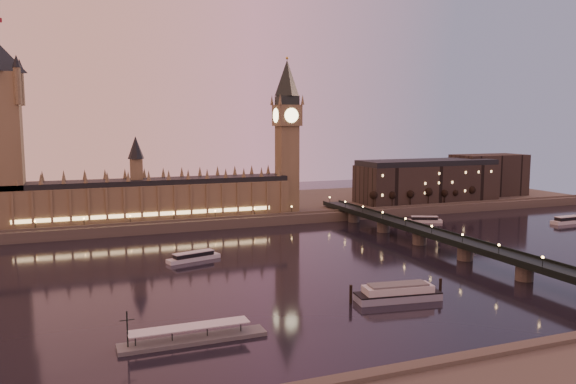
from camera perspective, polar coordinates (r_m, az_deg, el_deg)
name	(u,v)px	position (r m, az deg, el deg)	size (l,w,h in m)	color
ground	(273,268)	(258.10, -1.54, -7.75)	(700.00, 700.00, 0.00)	black
far_embankment	(236,208)	(420.66, -5.32, -1.62)	(560.00, 130.00, 6.00)	#423D35
palace_of_westminster	(147,194)	(361.34, -14.14, -0.22)	(180.00, 26.62, 52.00)	brown
victoria_tower	(0,123)	(357.71, -27.23, 6.24)	(31.68, 31.68, 118.00)	brown
big_ben	(287,126)	(381.90, -0.10, 6.72)	(17.68, 17.68, 104.00)	brown
westminster_bridge	(440,241)	(299.64, 15.23, -4.84)	(13.20, 260.00, 15.30)	black
city_block	(448,179)	(462.36, 15.95, 1.32)	(155.00, 45.00, 34.00)	black
bare_tree_0	(376,197)	(401.89, 8.94, -0.47)	(5.38, 5.38, 10.95)	black
bare_tree_1	(393,196)	(409.11, 10.64, -0.38)	(5.38, 5.38, 10.95)	black
bare_tree_2	(410,195)	(416.67, 12.27, -0.29)	(5.38, 5.38, 10.95)	black
bare_tree_3	(426,194)	(424.56, 13.85, -0.20)	(5.38, 5.38, 10.95)	black
bare_tree_4	(442,193)	(432.76, 15.37, -0.11)	(5.38, 5.38, 10.95)	black
bare_tree_5	(457,192)	(441.26, 16.83, -0.03)	(5.38, 5.38, 10.95)	black
bare_tree_6	(473,191)	(450.03, 18.24, 0.05)	(5.38, 5.38, 10.95)	black
cruise_boat_a	(194,257)	(275.62, -9.57, -6.49)	(27.07, 12.73, 4.24)	silver
cruise_boat_b	(424,220)	(385.49, 13.68, -2.75)	(23.27, 14.55, 4.23)	silver
cruise_boat_c	(568,220)	(414.13, 26.53, -2.58)	(24.71, 7.52, 4.90)	silver
moored_barge	(398,293)	(216.15, 11.10, -10.02)	(36.98, 13.24, 6.84)	#7F8BA2
pontoon_pier	(193,338)	(177.28, -9.66, -14.38)	(44.71, 7.45, 11.92)	#595B5E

